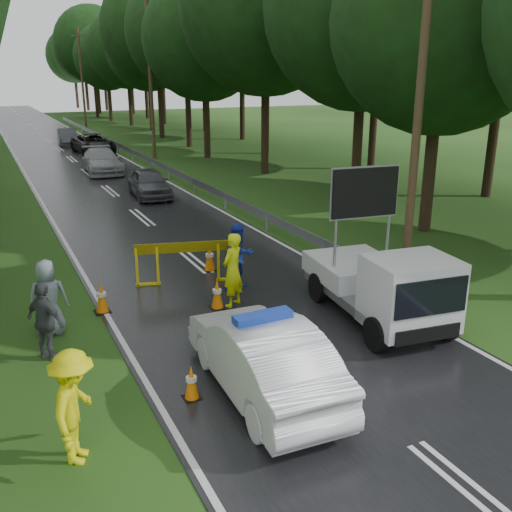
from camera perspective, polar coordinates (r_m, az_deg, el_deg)
ground at (r=13.06m, az=2.56°, el=-7.79°), size 160.00×160.00×0.00m
road at (r=41.10m, az=-17.94°, el=9.18°), size 7.00×140.00×0.02m
guardrail at (r=41.38m, az=-12.81°, el=10.41°), size 0.12×60.06×0.70m
utility_pole_near at (r=16.42m, az=16.06°, el=15.18°), size 1.40×0.24×10.00m
utility_pole_mid at (r=39.83m, az=-10.50°, el=16.80°), size 1.40×0.24×10.00m
utility_pole_far at (r=65.23m, az=-17.01°, el=16.68°), size 1.40×0.24×10.00m
police_sedan at (r=10.51m, az=0.67°, el=-10.08°), size 1.72×4.45×1.59m
work_truck at (r=13.59m, az=12.65°, el=-2.82°), size 2.45×4.59×3.50m
barrier at (r=15.85m, az=-6.83°, el=0.36°), size 2.83×0.83×1.21m
officer at (r=14.22m, az=-2.36°, el=-1.42°), size 0.83×0.76×1.90m
civilian at (r=15.34m, az=-1.68°, el=-0.10°), size 1.02×0.87×1.83m
bystander_left at (r=9.17m, az=-17.68°, el=-14.18°), size 1.11×1.36×1.83m
bystander_mid at (r=12.41m, az=-20.30°, el=-6.16°), size 0.90×1.03×1.67m
bystander_right at (r=13.54m, az=-20.05°, el=-3.93°), size 0.94×0.70×1.74m
queue_car_first at (r=27.57m, az=-10.64°, el=7.20°), size 1.86×4.04×1.34m
queue_car_second at (r=34.95m, az=-15.16°, el=9.16°), size 2.23×4.92×1.40m
queue_car_third at (r=43.75m, az=-15.96°, el=10.74°), size 2.70×5.15×1.38m
queue_car_fourth at (r=49.50m, az=-18.36°, el=11.26°), size 1.72×4.11×1.32m
cone_near_left at (r=10.58m, az=-6.48°, el=-12.48°), size 0.32×0.32×0.68m
cone_center at (r=14.27m, az=-3.91°, el=-3.85°), size 0.37×0.37×0.78m
cone_far at (r=16.97m, az=-4.67°, el=-0.21°), size 0.38×0.38×0.81m
cone_left_mid at (r=14.50m, az=-15.19°, el=-4.06°), size 0.38×0.38×0.80m
cone_right at (r=15.25m, az=7.86°, el=-2.61°), size 0.35×0.35×0.73m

